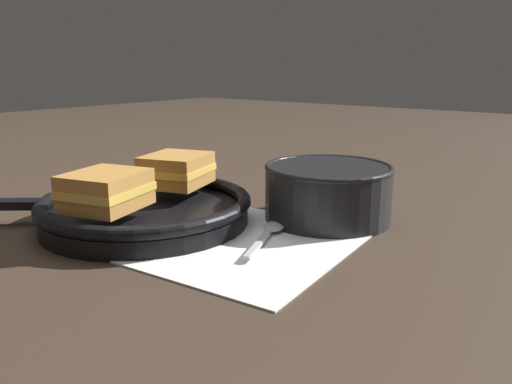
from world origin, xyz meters
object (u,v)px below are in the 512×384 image
object	(u,v)px
soup_bowl	(328,189)
sandwich_near_right	(177,170)
sandwich_near_left	(106,190)
spoon	(270,231)
skillet	(145,209)

from	to	relation	value
soup_bowl	sandwich_near_right	bearing A→B (deg)	117.01
sandwich_near_left	sandwich_near_right	xyz separation A→B (m)	(0.14, 0.02, 0.00)
spoon	sandwich_near_right	world-z (taller)	sandwich_near_right
skillet	soup_bowl	bearing A→B (deg)	-47.64
spoon	sandwich_near_right	xyz separation A→B (m)	(0.01, 0.18, 0.06)
spoon	sandwich_near_left	world-z (taller)	sandwich_near_left
spoon	skillet	world-z (taller)	skillet
soup_bowl	spoon	size ratio (longest dim) A/B	1.29
soup_bowl	sandwich_near_right	world-z (taller)	sandwich_near_right
soup_bowl	sandwich_near_right	distance (m)	0.23
spoon	sandwich_near_right	bearing A→B (deg)	66.38
skillet	sandwich_near_right	world-z (taller)	sandwich_near_right
spoon	soup_bowl	bearing A→B (deg)	-33.31
skillet	sandwich_near_right	bearing A→B (deg)	7.45
soup_bowl	skillet	distance (m)	0.26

